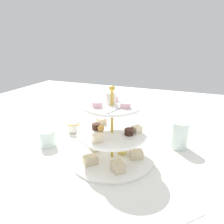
# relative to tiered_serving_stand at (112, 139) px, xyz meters

# --- Properties ---
(ground_plane) EXTENTS (2.40, 2.40, 0.00)m
(ground_plane) POSITION_rel_tiered_serving_stand_xyz_m (-0.00, -0.00, -0.08)
(ground_plane) COLOR silver
(tiered_serving_stand) EXTENTS (0.30, 0.30, 0.28)m
(tiered_serving_stand) POSITION_rel_tiered_serving_stand_xyz_m (0.00, 0.00, 0.00)
(tiered_serving_stand) COLOR white
(tiered_serving_stand) RESTS_ON ground_plane
(water_glass_tall_right) EXTENTS (0.07, 0.07, 0.11)m
(water_glass_tall_right) POSITION_rel_tiered_serving_stand_xyz_m (0.18, -0.22, -0.03)
(water_glass_tall_right) COLOR silver
(water_glass_tall_right) RESTS_ON ground_plane
(water_glass_short_left) EXTENTS (0.06, 0.06, 0.07)m
(water_glass_short_left) POSITION_rel_tiered_serving_stand_xyz_m (0.00, 0.29, -0.05)
(water_glass_short_left) COLOR silver
(water_glass_short_left) RESTS_ON ground_plane
(teacup_with_saucer) EXTENTS (0.09, 0.09, 0.05)m
(teacup_with_saucer) POSITION_rel_tiered_serving_stand_xyz_m (0.15, 0.26, -0.06)
(teacup_with_saucer) COLOR white
(teacup_with_saucer) RESTS_ON ground_plane
(butter_knife_left) EXTENTS (0.13, 0.13, 0.00)m
(butter_knife_left) POSITION_rel_tiered_serving_stand_xyz_m (-0.22, -0.26, -0.08)
(butter_knife_left) COLOR silver
(butter_knife_left) RESTS_ON ground_plane
(butter_knife_right) EXTENTS (0.08, 0.16, 0.00)m
(butter_knife_right) POSITION_rel_tiered_serving_stand_xyz_m (0.33, 0.08, -0.08)
(butter_knife_right) COLOR silver
(butter_knife_right) RESTS_ON ground_plane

